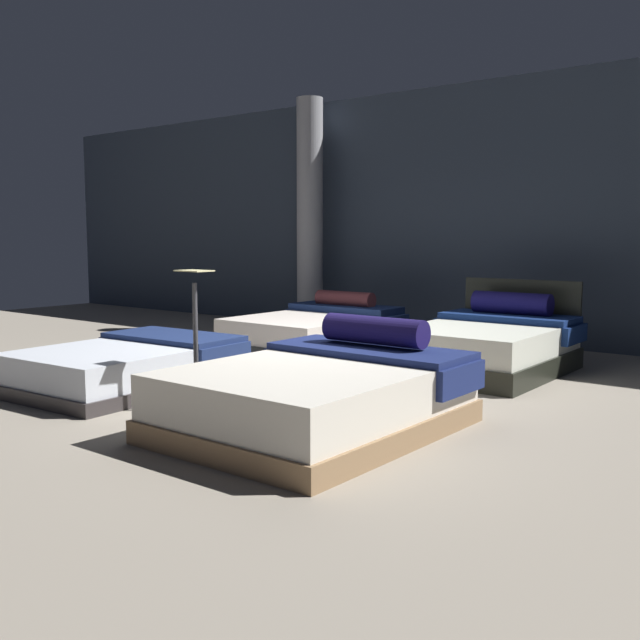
% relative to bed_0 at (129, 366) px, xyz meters
% --- Properties ---
extents(ground_plane, '(18.00, 18.00, 0.02)m').
position_rel_bed_0_xyz_m(ground_plane, '(1.20, 1.21, -0.21)').
color(ground_plane, gray).
extents(showroom_back_wall, '(18.00, 0.06, 3.50)m').
position_rel_bed_0_xyz_m(showroom_back_wall, '(1.20, 4.91, 1.55)').
color(showroom_back_wall, '#333D4C').
rests_on(showroom_back_wall, ground_plane).
extents(bed_0, '(1.56, 2.09, 0.44)m').
position_rel_bed_0_xyz_m(bed_0, '(0.00, 0.00, 0.00)').
color(bed_0, '#332F2F').
rests_on(bed_0, ground_plane).
extents(bed_1, '(1.71, 2.14, 0.79)m').
position_rel_bed_0_xyz_m(bed_1, '(2.40, -0.10, 0.06)').
color(bed_1, '#93714E').
rests_on(bed_1, ground_plane).
extents(bed_2, '(1.66, 2.03, 0.71)m').
position_rel_bed_0_xyz_m(bed_2, '(0.02, 2.85, 0.04)').
color(bed_2, black).
rests_on(bed_2, ground_plane).
extents(bed_3, '(1.56, 1.97, 0.94)m').
position_rel_bed_0_xyz_m(bed_3, '(2.37, 2.83, 0.08)').
color(bed_3, black).
rests_on(bed_3, ground_plane).
extents(price_sign, '(0.28, 0.24, 1.16)m').
position_rel_bed_0_xyz_m(price_sign, '(1.20, -0.23, 0.25)').
color(price_sign, '#3F3F44').
rests_on(price_sign, ground_plane).
extents(support_pillar, '(0.40, 0.40, 3.50)m').
position_rel_bed_0_xyz_m(support_pillar, '(-1.35, 4.45, 1.55)').
color(support_pillar, '#99999E').
rests_on(support_pillar, ground_plane).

